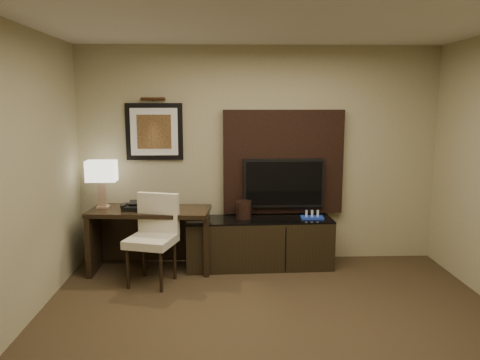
{
  "coord_description": "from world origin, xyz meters",
  "views": [
    {
      "loc": [
        -0.45,
        -3.36,
        2.01
      ],
      "look_at": [
        -0.26,
        1.8,
        1.15
      ],
      "focal_mm": 35.0,
      "sensor_mm": 36.0,
      "label": 1
    }
  ],
  "objects_px": {
    "desk": "(151,240)",
    "desk_chair": "(151,240)",
    "desk_phone": "(132,206)",
    "minibar_tray": "(312,214)",
    "tv": "(284,183)",
    "credenza": "(259,243)",
    "ice_bucket": "(244,210)",
    "table_lamp": "(102,185)"
  },
  "relations": [
    {
      "from": "desk",
      "to": "desk_chair",
      "type": "relative_size",
      "value": 1.39
    },
    {
      "from": "desk_phone",
      "to": "minibar_tray",
      "type": "xyz_separation_m",
      "value": [
        2.16,
        0.11,
        -0.15
      ]
    },
    {
      "from": "desk",
      "to": "desk_chair",
      "type": "xyz_separation_m",
      "value": [
        0.07,
        -0.45,
        0.13
      ]
    },
    {
      "from": "tv",
      "to": "desk_chair",
      "type": "bearing_deg",
      "value": -156.17
    },
    {
      "from": "desk_chair",
      "to": "desk_phone",
      "type": "bearing_deg",
      "value": 141.15
    },
    {
      "from": "desk",
      "to": "tv",
      "type": "bearing_deg",
      "value": 13.21
    },
    {
      "from": "credenza",
      "to": "desk_chair",
      "type": "xyz_separation_m",
      "value": [
        -1.24,
        -0.51,
        0.2
      ]
    },
    {
      "from": "desk_phone",
      "to": "minibar_tray",
      "type": "distance_m",
      "value": 2.17
    },
    {
      "from": "desk",
      "to": "tv",
      "type": "xyz_separation_m",
      "value": [
        1.63,
        0.24,
        0.64
      ]
    },
    {
      "from": "desk_chair",
      "to": "ice_bucket",
      "type": "distance_m",
      "value": 1.2
    },
    {
      "from": "desk",
      "to": "credenza",
      "type": "xyz_separation_m",
      "value": [
        1.31,
        0.06,
        -0.07
      ]
    },
    {
      "from": "desk_chair",
      "to": "ice_bucket",
      "type": "bearing_deg",
      "value": 43.59
    },
    {
      "from": "table_lamp",
      "to": "credenza",
      "type": "bearing_deg",
      "value": -1.58
    },
    {
      "from": "tv",
      "to": "desk_phone",
      "type": "distance_m",
      "value": 1.87
    },
    {
      "from": "desk",
      "to": "table_lamp",
      "type": "relative_size",
      "value": 2.62
    },
    {
      "from": "tv",
      "to": "desk_chair",
      "type": "distance_m",
      "value": 1.77
    },
    {
      "from": "table_lamp",
      "to": "tv",
      "type": "bearing_deg",
      "value": 3.22
    },
    {
      "from": "desk",
      "to": "credenza",
      "type": "distance_m",
      "value": 1.32
    },
    {
      "from": "tv",
      "to": "table_lamp",
      "type": "relative_size",
      "value": 1.86
    },
    {
      "from": "minibar_tray",
      "to": "table_lamp",
      "type": "bearing_deg",
      "value": 178.88
    },
    {
      "from": "credenza",
      "to": "tv",
      "type": "distance_m",
      "value": 0.8
    },
    {
      "from": "table_lamp",
      "to": "ice_bucket",
      "type": "height_order",
      "value": "table_lamp"
    },
    {
      "from": "desk",
      "to": "credenza",
      "type": "height_order",
      "value": "desk"
    },
    {
      "from": "tv",
      "to": "ice_bucket",
      "type": "bearing_deg",
      "value": -164.0
    },
    {
      "from": "credenza",
      "to": "table_lamp",
      "type": "distance_m",
      "value": 2.03
    },
    {
      "from": "desk",
      "to": "table_lamp",
      "type": "height_order",
      "value": "table_lamp"
    },
    {
      "from": "credenza",
      "to": "tv",
      "type": "bearing_deg",
      "value": 27.41
    },
    {
      "from": "desk",
      "to": "ice_bucket",
      "type": "distance_m",
      "value": 1.18
    },
    {
      "from": "desk",
      "to": "ice_bucket",
      "type": "height_order",
      "value": "ice_bucket"
    },
    {
      "from": "desk_chair",
      "to": "table_lamp",
      "type": "bearing_deg",
      "value": 155.55
    },
    {
      "from": "desk",
      "to": "desk_phone",
      "type": "height_order",
      "value": "desk_phone"
    },
    {
      "from": "ice_bucket",
      "to": "desk",
      "type": "bearing_deg",
      "value": -175.15
    },
    {
      "from": "credenza",
      "to": "table_lamp",
      "type": "height_order",
      "value": "table_lamp"
    },
    {
      "from": "table_lamp",
      "to": "ice_bucket",
      "type": "xyz_separation_m",
      "value": [
        1.7,
        -0.02,
        -0.31
      ]
    },
    {
      "from": "desk",
      "to": "tv",
      "type": "height_order",
      "value": "tv"
    },
    {
      "from": "minibar_tray",
      "to": "credenza",
      "type": "bearing_deg",
      "value": -179.75
    },
    {
      "from": "table_lamp",
      "to": "desk_phone",
      "type": "relative_size",
      "value": 2.69
    },
    {
      "from": "tv",
      "to": "table_lamp",
      "type": "bearing_deg",
      "value": -176.78
    },
    {
      "from": "minibar_tray",
      "to": "desk_chair",
      "type": "bearing_deg",
      "value": -164.79
    },
    {
      "from": "desk_chair",
      "to": "minibar_tray",
      "type": "bearing_deg",
      "value": 31.49
    },
    {
      "from": "credenza",
      "to": "desk_chair",
      "type": "bearing_deg",
      "value": -159.67
    },
    {
      "from": "credenza",
      "to": "desk_phone",
      "type": "distance_m",
      "value": 1.6
    }
  ]
}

